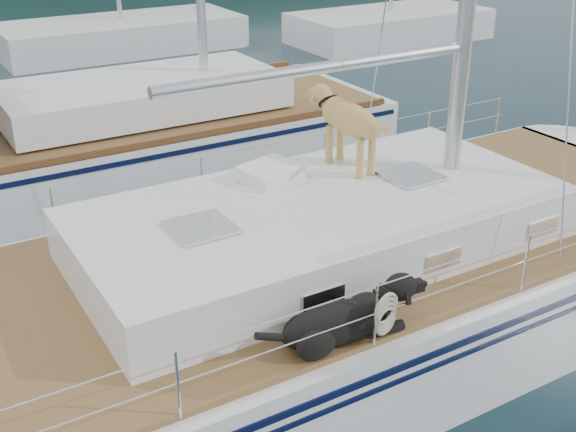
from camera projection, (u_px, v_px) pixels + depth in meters
ground at (259, 362)px, 8.01m from camera, size 120.00×120.00×0.00m
main_sailboat at (266, 308)px, 7.77m from camera, size 12.00×3.97×14.01m
neighbor_sailboat at (86, 150)px, 12.40m from camera, size 11.00×3.50×13.30m
bg_boat_center at (122, 36)px, 22.10m from camera, size 7.20×3.00×11.65m
bg_boat_east at (390, 26)px, 23.47m from camera, size 6.40×3.00×11.65m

